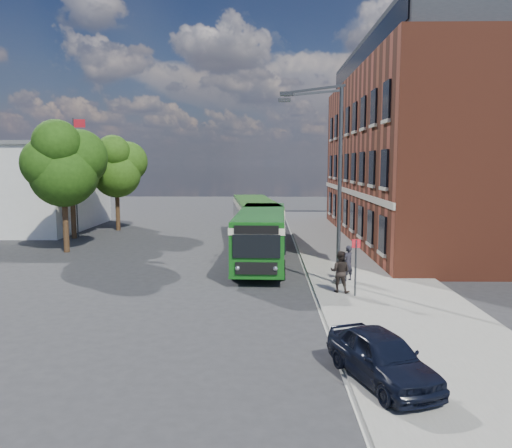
{
  "coord_description": "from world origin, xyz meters",
  "views": [
    {
      "loc": [
        1.84,
        -24.55,
        5.64
      ],
      "look_at": [
        1.32,
        3.65,
        2.2
      ],
      "focal_mm": 35.0,
      "sensor_mm": 36.0,
      "label": 1
    }
  ],
  "objects_px": {
    "bus_rear": "(255,216)",
    "street_lamp": "(332,182)",
    "parked_car": "(382,356)",
    "bus_front": "(261,232)"
  },
  "relations": [
    {
      "from": "street_lamp",
      "to": "bus_rear",
      "type": "distance_m",
      "value": 14.28
    },
    {
      "from": "bus_rear",
      "to": "parked_car",
      "type": "bearing_deg",
      "value": -81.22
    },
    {
      "from": "bus_front",
      "to": "bus_rear",
      "type": "distance_m",
      "value": 8.53
    },
    {
      "from": "bus_rear",
      "to": "street_lamp",
      "type": "bearing_deg",
      "value": -74.54
    },
    {
      "from": "street_lamp",
      "to": "parked_car",
      "type": "height_order",
      "value": "street_lamp"
    },
    {
      "from": "street_lamp",
      "to": "parked_car",
      "type": "relative_size",
      "value": 2.38
    },
    {
      "from": "street_lamp",
      "to": "bus_front",
      "type": "relative_size",
      "value": 0.8
    },
    {
      "from": "bus_rear",
      "to": "parked_car",
      "type": "distance_m",
      "value": 24.18
    },
    {
      "from": "bus_front",
      "to": "parked_car",
      "type": "relative_size",
      "value": 2.98
    },
    {
      "from": "street_lamp",
      "to": "parked_car",
      "type": "xyz_separation_m",
      "value": [
        -0.04,
        -10.4,
        -4.0
      ]
    }
  ]
}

